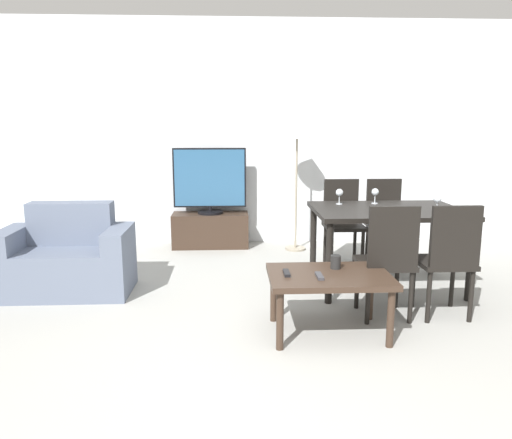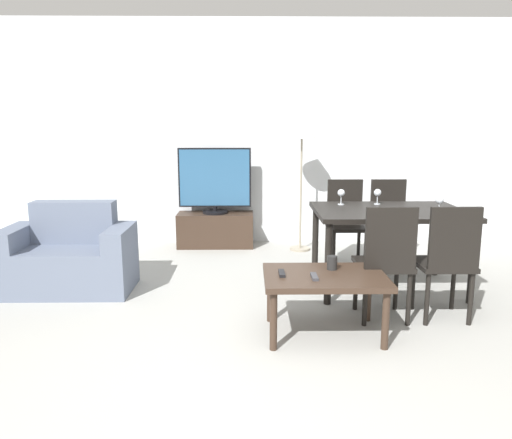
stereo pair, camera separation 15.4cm
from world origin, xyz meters
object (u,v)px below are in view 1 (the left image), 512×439
(cup_white_near, at_px, (336,262))
(wine_glass_right, at_px, (375,193))
(floor_lamp, at_px, (297,137))
(armchair, at_px, (68,260))
(tv, at_px, (210,181))
(dining_chair_far_left, at_px, (342,218))
(dining_chair_far, at_px, (386,218))
(dining_table, at_px, (387,218))
(remote_primary, at_px, (319,276))
(dining_chair_near, at_px, (388,257))
(tv_stand, at_px, (211,230))
(coffee_table, at_px, (329,281))
(remote_secondary, at_px, (287,273))
(dining_chair_near_right, at_px, (448,256))
(wine_glass_center, at_px, (339,193))
(wine_glass_left, at_px, (437,200))

(cup_white_near, relative_size, wine_glass_right, 0.68)
(floor_lamp, bearing_deg, armchair, -147.53)
(armchair, xyz_separation_m, tv, (1.19, 1.60, 0.51))
(dining_chair_far_left, xyz_separation_m, wine_glass_right, (0.19, -0.50, 0.33))
(dining_chair_far, relative_size, wine_glass_right, 6.14)
(dining_table, relative_size, floor_lamp, 0.86)
(remote_primary, bearing_deg, wine_glass_right, 60.66)
(dining_table, xyz_separation_m, dining_chair_near, (-0.23, -0.77, -0.15))
(tv_stand, height_order, coffee_table, coffee_table)
(armchair, relative_size, remote_secondary, 7.34)
(dining_table, distance_m, dining_chair_far, 0.82)
(remote_secondary, bearing_deg, dining_chair_near_right, 10.48)
(dining_chair_far, bearing_deg, wine_glass_center, -140.28)
(armchair, relative_size, dining_chair_far, 1.23)
(dining_table, relative_size, dining_chair_far_left, 1.47)
(dining_chair_near, relative_size, wine_glass_left, 6.14)
(wine_glass_center, xyz_separation_m, wine_glass_right, (0.34, 0.01, 0.00))
(dining_table, height_order, wine_glass_left, wine_glass_left)
(dining_chair_far, relative_size, wine_glass_center, 6.14)
(coffee_table, bearing_deg, floor_lamp, 88.19)
(armchair, xyz_separation_m, dining_chair_far, (3.08, 0.77, 0.20))
(dining_table, relative_size, wine_glass_right, 9.00)
(wine_glass_center, bearing_deg, remote_secondary, -116.74)
(dining_chair_near_right, relative_size, wine_glass_left, 6.14)
(dining_table, bearing_deg, armchair, -179.94)
(remote_secondary, bearing_deg, floor_lamp, 81.05)
(dining_chair_far_left, bearing_deg, wine_glass_right, -69.14)
(floor_lamp, bearing_deg, dining_table, -65.38)
(tv_stand, bearing_deg, remote_primary, -72.41)
(remote_secondary, bearing_deg, wine_glass_center, 63.26)
(armchair, height_order, cup_white_near, armchair)
(dining_chair_far, xyz_separation_m, wine_glass_center, (-0.61, -0.51, 0.33))
(dining_chair_far_left, xyz_separation_m, wine_glass_left, (0.60, -0.95, 0.33))
(remote_primary, relative_size, remote_secondary, 1.00)
(tv_stand, height_order, dining_chair_far_left, dining_chair_far_left)
(armchair, distance_m, wine_glass_left, 3.26)
(tv_stand, distance_m, cup_white_near, 2.69)
(cup_white_near, xyz_separation_m, wine_glass_left, (1.02, 0.70, 0.34))
(floor_lamp, bearing_deg, remote_primary, -93.72)
(armchair, bearing_deg, dining_chair_near_right, -14.00)
(wine_glass_left, xyz_separation_m, wine_glass_right, (-0.41, 0.46, 0.00))
(dining_table, height_order, dining_chair_far_left, dining_chair_far_left)
(armchair, distance_m, dining_chair_near_right, 3.18)
(wine_glass_left, bearing_deg, wine_glass_center, 149.66)
(tv_stand, xyz_separation_m, cup_white_near, (1.00, -2.48, 0.29))
(dining_chair_far_left, bearing_deg, wine_glass_center, -106.86)
(remote_secondary, distance_m, cup_white_near, 0.39)
(wine_glass_left, bearing_deg, tv, 138.69)
(coffee_table, relative_size, dining_chair_near, 0.95)
(dining_chair_near_right, distance_m, remote_primary, 1.08)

